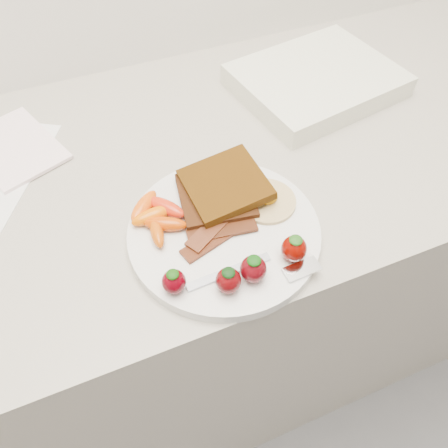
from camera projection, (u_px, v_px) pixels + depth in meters
name	position (u px, v px, depth m)	size (l,w,h in m)	color
counter	(190.00, 295.00, 1.07)	(2.00, 0.60, 0.90)	gray
plate	(224.00, 232.00, 0.62)	(0.27, 0.27, 0.02)	silver
toast_lower	(216.00, 197.00, 0.64)	(0.10, 0.10, 0.01)	black
toast_upper	(225.00, 184.00, 0.63)	(0.11, 0.11, 0.01)	#2F1B02
fried_egg	(267.00, 200.00, 0.63)	(0.10, 0.10, 0.02)	beige
bacon_strips	(217.00, 232.00, 0.60)	(0.12, 0.08, 0.01)	#370803
baby_carrots	(157.00, 216.00, 0.61)	(0.09, 0.11, 0.02)	#E05F02
strawberries	(243.00, 268.00, 0.55)	(0.19, 0.06, 0.04)	#4C0008
fork	(262.00, 270.00, 0.56)	(0.17, 0.05, 0.00)	silver
notepad	(15.00, 147.00, 0.73)	(0.12, 0.17, 0.01)	white
appliance	(316.00, 81.00, 0.82)	(0.28, 0.23, 0.04)	silver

